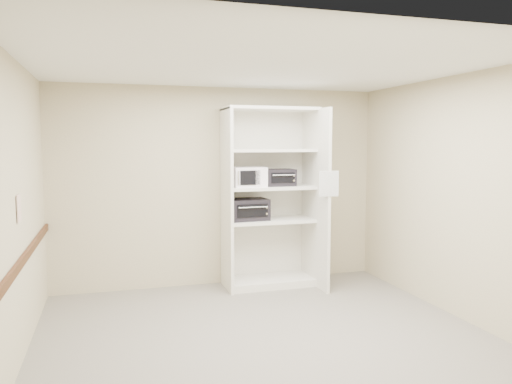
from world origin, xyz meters
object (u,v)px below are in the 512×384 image
object	(u,v)px
microwave	(248,177)
shelving_unit	(273,203)
toaster_oven_upper	(279,177)
toaster_oven_lower	(248,209)

from	to	relation	value
microwave	shelving_unit	bearing A→B (deg)	3.89
shelving_unit	toaster_oven_upper	world-z (taller)	shelving_unit
toaster_oven_upper	toaster_oven_lower	xyz separation A→B (m)	(-0.44, 0.02, -0.42)
shelving_unit	toaster_oven_lower	distance (m)	0.36
toaster_oven_upper	toaster_oven_lower	bearing A→B (deg)	178.07
shelving_unit	microwave	bearing A→B (deg)	-174.65
shelving_unit	microwave	size ratio (longest dim) A/B	5.55
shelving_unit	toaster_oven_upper	size ratio (longest dim) A/B	6.13
microwave	toaster_oven_lower	bearing A→B (deg)	86.83
shelving_unit	microwave	xyz separation A→B (m)	(-0.35, -0.03, 0.37)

